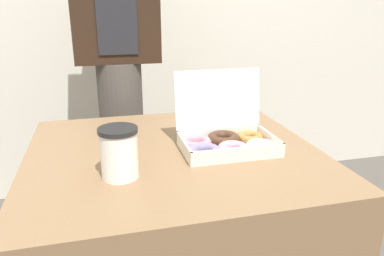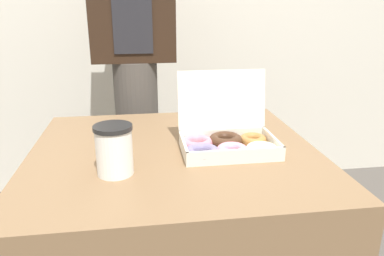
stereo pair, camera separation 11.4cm
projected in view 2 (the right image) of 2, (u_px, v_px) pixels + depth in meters
table at (176, 243)px, 1.30m from camera, size 0.90×0.84×0.70m
donut_box at (226, 140)px, 1.17m from camera, size 0.32×0.24×0.24m
coffee_cup at (114, 150)px, 1.00m from camera, size 0.10×0.10×0.14m
person_customer at (134, 50)px, 1.74m from camera, size 0.38×0.22×1.67m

